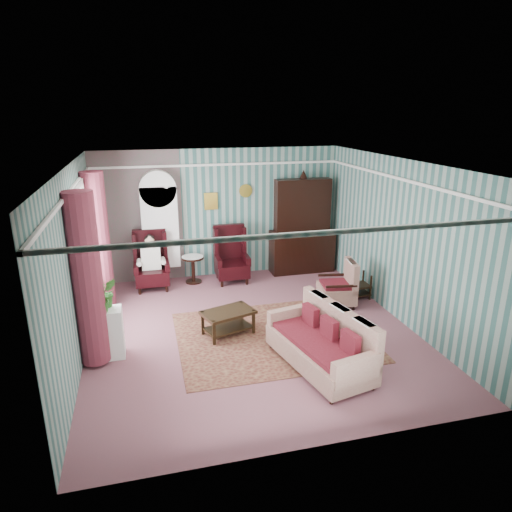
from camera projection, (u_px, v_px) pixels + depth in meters
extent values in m
plane|color=#8A5057|center=(251.00, 330.00, 8.02)|extent=(6.00, 6.00, 0.00)
cube|color=#3A6A64|center=(220.00, 214.00, 10.34)|extent=(5.50, 0.02, 2.90)
cube|color=#3A6A64|center=(318.00, 334.00, 4.81)|extent=(5.50, 0.02, 2.90)
cube|color=#3A6A64|center=(75.00, 265.00, 6.93)|extent=(0.02, 6.00, 2.90)
cube|color=#3A6A64|center=(399.00, 241.00, 8.21)|extent=(0.02, 6.00, 2.90)
cube|color=white|center=(251.00, 164.00, 7.13)|extent=(5.50, 6.00, 0.02)
cube|color=#89455D|center=(138.00, 218.00, 9.91)|extent=(1.90, 0.01, 2.90)
cube|color=white|center=(251.00, 186.00, 7.23)|extent=(5.50, 6.00, 0.05)
cube|color=white|center=(81.00, 248.00, 7.46)|extent=(0.04, 1.50, 1.90)
cylinder|color=brown|center=(87.00, 280.00, 6.59)|extent=(0.44, 0.44, 2.60)
cylinder|color=brown|center=(98.00, 241.00, 8.53)|extent=(0.44, 0.44, 2.60)
cube|color=gold|center=(211.00, 201.00, 10.17)|extent=(0.30, 0.03, 0.38)
cube|color=silver|center=(161.00, 233.00, 9.98)|extent=(0.80, 0.28, 2.24)
cube|color=black|center=(303.00, 223.00, 10.61)|extent=(1.50, 0.56, 2.36)
cube|color=black|center=(151.00, 261.00, 9.71)|extent=(0.76, 0.80, 1.25)
cube|color=black|center=(232.00, 255.00, 10.12)|extent=(0.76, 0.80, 1.25)
cylinder|color=black|center=(193.00, 270.00, 10.16)|extent=(0.50, 0.50, 0.60)
cube|color=black|center=(358.00, 285.00, 9.34)|extent=(0.45, 0.38, 0.54)
cube|color=silver|center=(105.00, 334.00, 7.06)|extent=(0.55, 0.35, 0.80)
cube|color=#48181F|center=(272.00, 336.00, 7.81)|extent=(3.20, 2.60, 0.01)
cube|color=beige|center=(320.00, 338.00, 6.73)|extent=(1.45, 2.06, 0.97)
cube|color=#BEB193|center=(337.00, 280.00, 8.93)|extent=(1.00, 0.87, 1.02)
cube|color=black|center=(228.00, 323.00, 7.82)|extent=(0.99, 0.77, 0.44)
imported|color=#1A551E|center=(101.00, 299.00, 6.80)|extent=(0.44, 0.39, 0.42)
imported|color=#255119|center=(108.00, 293.00, 6.99)|extent=(0.30, 0.26, 0.46)
imported|color=#20541A|center=(98.00, 294.00, 6.96)|extent=(0.30, 0.30, 0.43)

